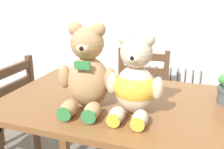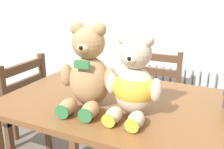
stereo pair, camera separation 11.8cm
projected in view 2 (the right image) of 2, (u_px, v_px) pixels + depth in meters
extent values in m
cylinder|color=white|center=(133.00, 91.00, 2.67)|extent=(0.06, 0.06, 0.64)
cylinder|color=white|center=(139.00, 92.00, 2.64)|extent=(0.06, 0.06, 0.64)
cylinder|color=white|center=(146.00, 93.00, 2.61)|extent=(0.06, 0.06, 0.64)
cylinder|color=white|center=(152.00, 94.00, 2.59)|extent=(0.06, 0.06, 0.64)
cylinder|color=white|center=(159.00, 96.00, 2.56)|extent=(0.06, 0.06, 0.64)
cylinder|color=white|center=(165.00, 97.00, 2.53)|extent=(0.06, 0.06, 0.64)
cylinder|color=white|center=(172.00, 98.00, 2.50)|extent=(0.06, 0.06, 0.64)
cylinder|color=white|center=(179.00, 99.00, 2.47)|extent=(0.06, 0.06, 0.64)
cylinder|color=white|center=(187.00, 100.00, 2.44)|extent=(0.06, 0.06, 0.64)
cylinder|color=white|center=(194.00, 101.00, 2.42)|extent=(0.06, 0.06, 0.64)
cylinder|color=white|center=(202.00, 103.00, 2.39)|extent=(0.06, 0.06, 0.64)
cylinder|color=white|center=(209.00, 104.00, 2.36)|extent=(0.06, 0.06, 0.64)
cube|color=white|center=(167.00, 124.00, 2.61)|extent=(0.84, 0.10, 0.04)
cube|color=brown|center=(130.00, 104.00, 1.32)|extent=(1.34, 0.81, 0.03)
cube|color=brown|center=(72.00, 117.00, 2.00)|extent=(0.06, 0.06, 0.74)
cube|color=brown|center=(147.00, 106.00, 2.08)|extent=(0.45, 0.42, 0.03)
cube|color=brown|center=(164.00, 147.00, 1.90)|extent=(0.04, 0.04, 0.41)
cube|color=brown|center=(115.00, 134.00, 2.06)|extent=(0.04, 0.04, 0.41)
cube|color=brown|center=(177.00, 101.00, 2.16)|extent=(0.04, 0.04, 0.86)
cube|color=brown|center=(133.00, 93.00, 2.33)|extent=(0.04, 0.04, 0.86)
cube|color=brown|center=(156.00, 57.00, 2.13)|extent=(0.37, 0.03, 0.06)
cube|color=brown|center=(155.00, 71.00, 2.17)|extent=(0.37, 0.03, 0.06)
cube|color=brown|center=(9.00, 108.00, 1.98)|extent=(0.43, 0.44, 0.03)
cube|color=brown|center=(14.00, 118.00, 2.31)|extent=(0.04, 0.04, 0.43)
cube|color=brown|center=(8.00, 126.00, 1.74)|extent=(0.04, 0.04, 0.87)
cube|color=brown|center=(45.00, 104.00, 2.08)|extent=(0.04, 0.04, 0.87)
cube|color=brown|center=(23.00, 67.00, 1.80)|extent=(0.03, 0.36, 0.06)
cube|color=brown|center=(25.00, 83.00, 1.83)|extent=(0.03, 0.36, 0.06)
ellipsoid|color=tan|center=(90.00, 81.00, 1.25)|extent=(0.23, 0.20, 0.25)
sphere|color=tan|center=(89.00, 43.00, 1.19)|extent=(0.16, 0.16, 0.16)
sphere|color=tan|center=(99.00, 30.00, 1.15)|extent=(0.07, 0.07, 0.07)
sphere|color=tan|center=(77.00, 29.00, 1.18)|extent=(0.07, 0.07, 0.07)
ellipsoid|color=#E5B279|center=(83.00, 47.00, 1.14)|extent=(0.07, 0.07, 0.05)
sphere|color=black|center=(81.00, 48.00, 1.11)|extent=(0.02, 0.02, 0.02)
ellipsoid|color=tan|center=(110.00, 80.00, 1.18)|extent=(0.07, 0.07, 0.12)
ellipsoid|color=tan|center=(67.00, 75.00, 1.25)|extent=(0.07, 0.07, 0.12)
ellipsoid|color=tan|center=(90.00, 110.00, 1.14)|extent=(0.09, 0.14, 0.08)
cylinder|color=#337F42|center=(85.00, 116.00, 1.08)|extent=(0.07, 0.01, 0.07)
ellipsoid|color=tan|center=(68.00, 107.00, 1.17)|extent=(0.09, 0.14, 0.08)
cylinder|color=#337F42|center=(62.00, 112.00, 1.12)|extent=(0.07, 0.01, 0.07)
cube|color=#337F42|center=(82.00, 65.00, 1.14)|extent=(0.07, 0.03, 0.03)
ellipsoid|color=beige|center=(134.00, 91.00, 1.15)|extent=(0.19, 0.16, 0.23)
sphere|color=beige|center=(136.00, 53.00, 1.10)|extent=(0.15, 0.15, 0.15)
sphere|color=beige|center=(147.00, 41.00, 1.06)|extent=(0.06, 0.06, 0.06)
sphere|color=beige|center=(125.00, 39.00, 1.10)|extent=(0.06, 0.06, 0.06)
ellipsoid|color=white|center=(131.00, 58.00, 1.05)|extent=(0.06, 0.06, 0.05)
sphere|color=black|center=(129.00, 59.00, 1.03)|extent=(0.02, 0.02, 0.02)
ellipsoid|color=beige|center=(156.00, 90.00, 1.09)|extent=(0.06, 0.06, 0.11)
ellipsoid|color=beige|center=(112.00, 84.00, 1.17)|extent=(0.06, 0.06, 0.11)
ellipsoid|color=beige|center=(136.00, 120.00, 1.05)|extent=(0.07, 0.12, 0.07)
cylinder|color=gold|center=(132.00, 126.00, 1.00)|extent=(0.06, 0.01, 0.06)
ellipsoid|color=beige|center=(114.00, 115.00, 1.09)|extent=(0.07, 0.12, 0.07)
cylinder|color=gold|center=(108.00, 121.00, 1.04)|extent=(0.06, 0.01, 0.06)
ellipsoid|color=gold|center=(134.00, 88.00, 1.15)|extent=(0.21, 0.18, 0.17)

